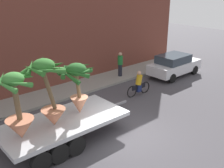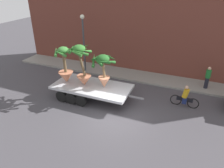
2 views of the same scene
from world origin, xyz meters
name	(u,v)px [view 1 (image 1 of 2)]	position (x,y,z in m)	size (l,w,h in m)	color
ground_plane	(126,135)	(0.00, 0.00, 0.00)	(60.00, 60.00, 0.00)	#423F44
sidewalk	(56,94)	(0.00, 6.10, 0.07)	(24.00, 2.20, 0.15)	gray
building_facade	(36,24)	(0.00, 7.80, 4.06)	(24.00, 1.20, 8.13)	brown
flatbed_trailer	(59,126)	(-2.49, 1.46, 0.77)	(6.37, 2.64, 0.98)	#B7BABF
potted_palm_rear	(18,112)	(-4.16, 1.26, 2.06)	(1.41, 1.42, 2.57)	#C17251
potted_palm_middle	(49,93)	(-2.87, 1.32, 2.42)	(1.57, 1.62, 2.83)	#C17251
potted_palm_front	(77,85)	(-1.40, 1.56, 2.33)	(1.76, 1.70, 2.30)	tan
cyclist	(139,84)	(3.81, 2.85, 0.67)	(1.84, 0.36, 1.54)	black
parked_car	(174,65)	(8.33, 3.65, 0.83)	(4.23, 1.92, 1.58)	silver
pedestrian_near_gate	(120,64)	(5.06, 5.85, 1.04)	(0.36, 0.36, 1.71)	black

